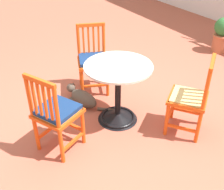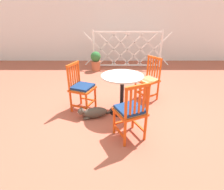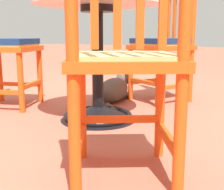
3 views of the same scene
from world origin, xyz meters
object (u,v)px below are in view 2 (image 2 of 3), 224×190
orange_chair_at_corner (131,112)px  terracotta_planter (96,61)px  orange_chair_by_planter (81,88)px  orange_chair_near_fence (148,80)px  tabby_cat (93,113)px  cafe_table (122,98)px

orange_chair_at_corner → terracotta_planter: bearing=102.9°
orange_chair_by_planter → orange_chair_near_fence: bearing=19.3°
tabby_cat → terracotta_planter: bearing=93.6°
orange_chair_at_corner → tabby_cat: size_ratio=1.35×
tabby_cat → terracotta_planter: size_ratio=1.09×
tabby_cat → orange_chair_near_fence: bearing=35.0°
cafe_table → orange_chair_at_corner: size_ratio=0.83×
orange_chair_at_corner → orange_chair_near_fence: same height
cafe_table → tabby_cat: 0.60m
cafe_table → orange_chair_by_planter: (-0.76, 0.09, 0.16)m
cafe_table → terracotta_planter: 2.73m
orange_chair_by_planter → tabby_cat: bearing=-52.8°
orange_chair_by_planter → terracotta_planter: (0.05, 2.55, -0.12)m
orange_chair_at_corner → orange_chair_by_planter: same height
terracotta_planter → orange_chair_by_planter: bearing=-91.2°
orange_chair_at_corner → orange_chair_near_fence: size_ratio=1.00×
orange_chair_by_planter → terracotta_planter: orange_chair_by_planter is taller
orange_chair_at_corner → tabby_cat: 0.90m
orange_chair_near_fence → tabby_cat: size_ratio=1.35×
cafe_table → orange_chair_near_fence: orange_chair_near_fence is taller
orange_chair_at_corner → orange_chair_by_planter: (-0.84, 0.87, 0.00)m
orange_chair_near_fence → orange_chair_by_planter: same height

